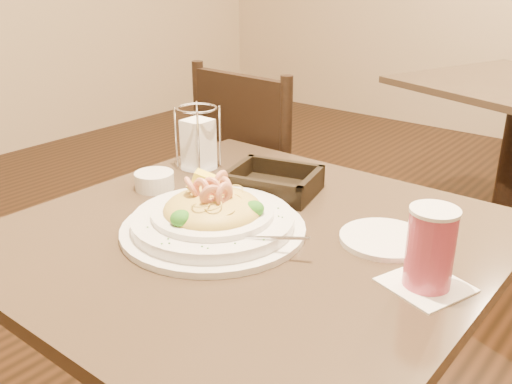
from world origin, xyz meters
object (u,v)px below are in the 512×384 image
Objects in this scene: main_table at (250,329)px; napkin_caddy at (198,142)px; side_plate at (385,239)px; bread_basket at (273,184)px; drink_glass at (430,249)px; pasta_bowl at (213,217)px; dining_chair_near at (267,191)px; butter_ramekin at (154,181)px.

main_table is 0.50m from napkin_caddy.
bread_basket is at bearing 168.12° from side_plate.
drink_glass reaches higher than bread_basket.
drink_glass is (0.41, 0.07, 0.04)m from pasta_bowl.
dining_chair_near reaches higher than side_plate.
bread_basket is 0.28m from butter_ramekin.
bread_basket is at bearing 114.79° from main_table.
napkin_caddy is 0.57m from side_plate.
butter_ramekin reaches higher than main_table.
drink_glass is 0.72m from napkin_caddy.
bread_basket is 1.41× the size of napkin_caddy.
dining_chair_near is at bearing 142.83° from drink_glass.
butter_ramekin is (-0.55, -0.09, 0.01)m from side_plate.
bread_basket is 0.25m from napkin_caddy.
pasta_bowl is 2.31× the size of side_plate.
pasta_bowl is at bearing -148.13° from side_plate.
butter_ramekin is at bearing 179.04° from drink_glass.
dining_chair_near is 0.87m from side_plate.
side_plate is (0.57, -0.08, -0.06)m from napkin_caddy.
butter_ramekin is (0.02, -0.17, -0.05)m from napkin_caddy.
drink_glass reaches higher than main_table.
drink_glass is 0.90× the size of side_plate.
pasta_bowl reaches higher than bread_basket.
drink_glass is 1.70× the size of butter_ramekin.
bread_basket is 2.50× the size of butter_ramekin.
dining_chair_near is 4.06× the size of bread_basket.
dining_chair_near reaches higher than bread_basket.
main_table is 0.33m from bread_basket.
pasta_bowl is at bearing -169.93° from drink_glass.
side_plate is at bearing -7.72° from napkin_caddy.
main_table is at bearing -31.52° from napkin_caddy.
pasta_bowl is at bearing -17.61° from butter_ramekin.
pasta_bowl is at bearing 122.63° from dining_chair_near.
napkin_caddy reaches higher than side_plate.
butter_ramekin is at bearing -170.50° from side_plate.
dining_chair_near is 0.53m from napkin_caddy.
side_plate is 0.56m from butter_ramekin.
pasta_bowl is (-0.06, -0.04, 0.26)m from main_table.
napkin_caddy reaches higher than butter_ramekin.
dining_chair_near is 1.05m from drink_glass.
side_plate is at bearing 30.21° from main_table.
pasta_bowl is (0.39, -0.68, 0.26)m from dining_chair_near.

